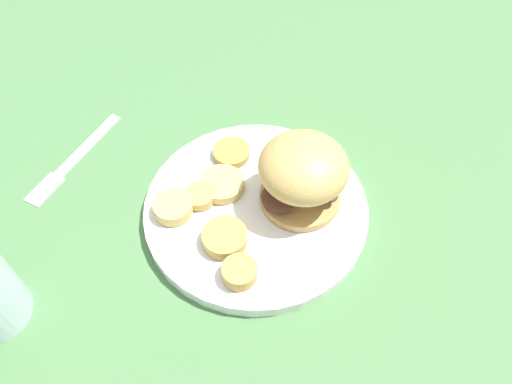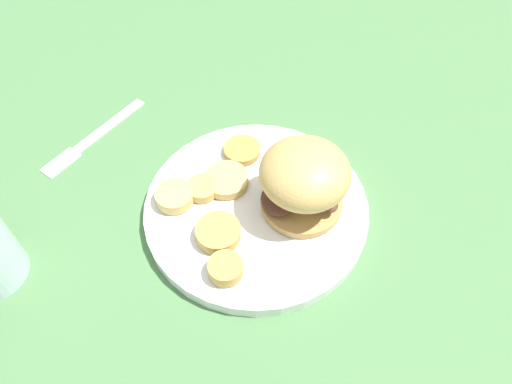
# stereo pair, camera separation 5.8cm
# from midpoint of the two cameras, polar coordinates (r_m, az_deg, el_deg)

# --- Properties ---
(ground_plane) EXTENTS (4.00, 4.00, 0.00)m
(ground_plane) POSITION_cam_midpoint_polar(r_m,az_deg,el_deg) (0.61, -2.69, -2.64)
(ground_plane) COLOR #4C7A47
(dinner_plate) EXTENTS (0.27, 0.27, 0.02)m
(dinner_plate) POSITION_cam_midpoint_polar(r_m,az_deg,el_deg) (0.60, -2.73, -2.08)
(dinner_plate) COLOR white
(dinner_plate) RESTS_ON ground_plane
(sandwich) EXTENTS (0.10, 0.11, 0.09)m
(sandwich) POSITION_cam_midpoint_polar(r_m,az_deg,el_deg) (0.56, 2.36, 2.13)
(sandwich) COLOR tan
(sandwich) RESTS_ON dinner_plate
(potato_round_0) EXTENTS (0.05, 0.05, 0.01)m
(potato_round_0) POSITION_cam_midpoint_polar(r_m,az_deg,el_deg) (0.64, -5.41, 4.36)
(potato_round_0) COLOR #BC8942
(potato_round_0) RESTS_ON dinner_plate
(potato_round_1) EXTENTS (0.05, 0.05, 0.02)m
(potato_round_1) POSITION_cam_midpoint_polar(r_m,az_deg,el_deg) (0.60, -12.20, -1.91)
(potato_round_1) COLOR #DBB766
(potato_round_1) RESTS_ON dinner_plate
(potato_round_2) EXTENTS (0.04, 0.04, 0.02)m
(potato_round_2) POSITION_cam_midpoint_polar(r_m,az_deg,el_deg) (0.54, -4.98, -9.31)
(potato_round_2) COLOR tan
(potato_round_2) RESTS_ON dinner_plate
(potato_round_3) EXTENTS (0.04, 0.04, 0.01)m
(potato_round_3) POSITION_cam_midpoint_polar(r_m,az_deg,el_deg) (0.60, -9.20, -0.63)
(potato_round_3) COLOR tan
(potato_round_3) RESTS_ON dinner_plate
(potato_round_4) EXTENTS (0.05, 0.05, 0.01)m
(potato_round_4) POSITION_cam_midpoint_polar(r_m,az_deg,el_deg) (0.61, -6.62, 0.73)
(potato_round_4) COLOR #DBB766
(potato_round_4) RESTS_ON dinner_plate
(potato_round_5) EXTENTS (0.05, 0.05, 0.01)m
(potato_round_5) POSITION_cam_midpoint_polar(r_m,az_deg,el_deg) (0.57, -6.53, -5.40)
(potato_round_5) COLOR tan
(potato_round_5) RESTS_ON dinner_plate
(fork) EXTENTS (0.15, 0.12, 0.00)m
(fork) POSITION_cam_midpoint_polar(r_m,az_deg,el_deg) (0.72, -22.22, 3.46)
(fork) COLOR silver
(fork) RESTS_ON ground_plane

